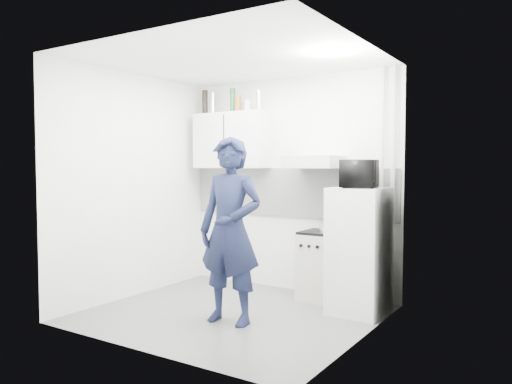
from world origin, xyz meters
The scene contains 23 objects.
floor centered at (0.00, 0.00, 0.00)m, with size 2.80×2.80×0.00m, color #575757.
ceiling centered at (0.00, 0.00, 2.60)m, with size 2.80×2.80×0.00m, color white.
wall_back centered at (0.00, 1.25, 1.30)m, with size 2.80×2.80×0.00m, color white.
wall_left centered at (-1.40, 0.00, 1.30)m, with size 2.60×2.60×0.00m, color white.
wall_right centered at (1.40, 0.00, 1.30)m, with size 2.60×2.60×0.00m, color white.
person centered at (0.16, -0.24, 0.90)m, with size 0.66×0.43×1.81m, color black.
stove centered at (0.56, 1.00, 0.38)m, with size 0.47×0.47×0.76m, color beige.
fridge centered at (1.10, 0.72, 0.65)m, with size 0.54×0.54×1.30m, color white.
stove_top centered at (0.56, 1.00, 0.77)m, with size 0.45×0.45×0.03m, color black.
saucepan centered at (0.65, 0.94, 0.84)m, with size 0.19×0.19×0.11m, color silver.
microwave centered at (1.10, 0.72, 1.45)m, with size 0.35×0.51×0.28m, color black.
bottle_a centered at (-1.19, 1.07, 2.36)m, with size 0.07×0.07×0.32m, color black.
bottle_b centered at (-1.06, 1.07, 2.34)m, with size 0.07×0.07×0.28m, color silver.
bottle_d centered at (-0.74, 1.07, 2.35)m, with size 0.07×0.07×0.31m, color #144C1E.
canister_a centered at (-0.66, 1.07, 2.30)m, with size 0.08×0.08×0.21m, color brown.
canister_b centered at (-0.51, 1.07, 2.27)m, with size 0.08×0.08×0.15m, color #B2B7BC.
bottle_e centered at (-0.34, 1.07, 2.33)m, with size 0.06×0.06×0.26m, color silver.
upper_cabinet centered at (-0.75, 1.07, 1.85)m, with size 1.00×0.35×0.70m, color white.
range_hood centered at (0.45, 1.00, 1.57)m, with size 0.60×0.50×0.14m, color beige.
backsplash centered at (0.00, 1.24, 1.20)m, with size 2.74×0.03×0.60m, color white.
pipe_a centered at (1.30, 1.17, 1.30)m, with size 0.05×0.05×2.60m, color beige.
pipe_b centered at (1.18, 1.17, 1.30)m, with size 0.04×0.04×2.60m, color beige.
ceiling_spot_fixture centered at (1.00, 0.20, 2.57)m, with size 0.10×0.10×0.02m, color white.
Camera 1 is at (2.95, -4.14, 1.53)m, focal length 35.00 mm.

